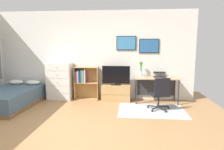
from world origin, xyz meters
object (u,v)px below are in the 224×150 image
Objects in this scene: dresser at (60,81)px; television at (116,76)px; desk at (156,82)px; wine_glass at (144,73)px; laptop at (160,75)px; tv_stand at (116,93)px; bed at (11,97)px; bamboo_vase at (141,69)px; bookshelf at (84,80)px; office_chair at (160,93)px; computer_mouse at (170,77)px.

dresser reaches higher than television.
wine_glass is (-0.38, -0.13, 0.28)m from desk.
tv_stand is at bearing -176.55° from laptop.
bed is 4.60× the size of bamboo_vase.
bookshelf reaches higher than wine_glass.
tv_stand is (2.86, 0.80, 0.00)m from bed.
office_chair reaches higher than bed.
laptop is 3.88× the size of computer_mouse.
office_chair is at bearing -116.45° from computer_mouse.
computer_mouse is at bearing 10.29° from bed.
desk is at bearing -1.35° from bookshelf.
tv_stand is at bearing 130.74° from office_chair.
laptop is at bearing -5.23° from bamboo_vase.
television is 0.77m from bamboo_vase.
dresser is at bearing -177.06° from laptop.
bookshelf is 1.18× the size of tv_stand.
television is 1.87× the size of bamboo_vase.
dresser is at bearing 178.64° from computer_mouse.
bookshelf is 2.35m from office_chair.
laptop is at bearing 18.28° from wine_glass.
desk is 0.85m from office_chair.
bookshelf is at bearing 143.52° from office_chair.
tv_stand is at bearing 90.00° from television.
laptop is 0.51m from wine_glass.
office_chair is (1.19, -0.83, 0.22)m from tv_stand.
bed is at bearing -145.22° from dresser.
bed is 2.46× the size of television.
desk is 3.03× the size of laptop.
bamboo_vase reaches higher than wine_glass.
dresser is 1.76m from tv_stand.
tv_stand is 1.94× the size of bamboo_vase.
office_chair is at bearing -34.94° from tv_stand.
laptop is (0.09, 0.86, 0.35)m from office_chair.
bookshelf is 2.28× the size of bamboo_vase.
computer_mouse is 0.58× the size of wine_glass.
bed is at bearing -166.57° from laptop.
dresser is 1.13× the size of bookshelf.
wine_glass is at bearing -2.52° from dresser.
tv_stand is at bearing 176.59° from computer_mouse.
bookshelf is 1.17× the size of office_chair.
bed is at bearing -170.88° from computer_mouse.
office_chair is (2.92, -0.82, -0.12)m from dresser.
bed is 2.01× the size of bookshelf.
dresser is at bearing 179.76° from television.
television reaches higher than laptop.
bookshelf is 5.61× the size of wine_glass.
television is at bearing -172.02° from bamboo_vase.
computer_mouse is at bearing -2.59° from television.
bamboo_vase is at bearing 169.81° from desk.
dresser is 1.39× the size of television.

